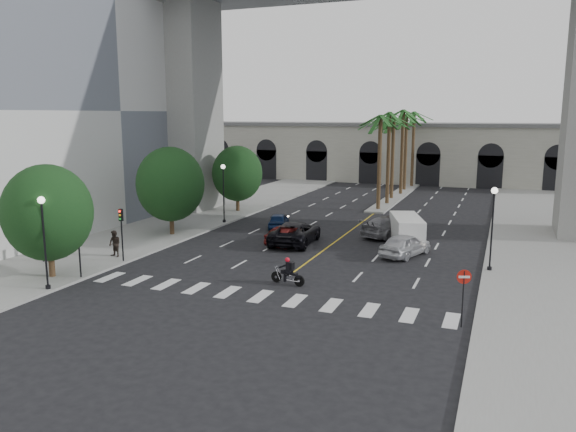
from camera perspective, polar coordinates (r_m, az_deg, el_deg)
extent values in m
plane|color=black|center=(32.06, -1.70, -7.37)|extent=(140.00, 140.00, 0.00)
cube|color=gray|center=(51.75, -10.54, -0.62)|extent=(8.00, 100.00, 0.15)
cube|color=gray|center=(44.27, 24.72, -3.25)|extent=(8.00, 100.00, 0.15)
cube|color=gray|center=(67.86, 10.93, 1.96)|extent=(2.00, 24.00, 0.20)
cube|color=silver|center=(55.92, -23.23, 9.77)|extent=(16.00, 32.00, 20.00)
cube|color=beige|center=(84.15, 13.15, 6.14)|extent=(70.00, 10.00, 8.00)
cube|color=slate|center=(83.97, 13.27, 9.03)|extent=(71.00, 10.50, 0.50)
cube|color=gray|center=(58.64, -10.18, 10.80)|extent=(5.00, 6.00, 20.80)
cylinder|color=#47331E|center=(57.58, 9.26, 5.21)|extent=(0.40, 0.40, 9.50)
cylinder|color=#47331E|center=(61.45, 10.15, 5.64)|extent=(0.40, 0.40, 9.80)
cylinder|color=#47331E|center=(65.44, 10.57, 5.68)|extent=(0.40, 0.40, 9.30)
cylinder|color=#47331E|center=(69.28, 11.50, 6.23)|extent=(0.40, 0.40, 10.10)
cylinder|color=#47331E|center=(73.27, 11.84, 6.23)|extent=(0.40, 0.40, 9.60)
cylinder|color=#47331E|center=(77.15, 12.57, 6.51)|extent=(0.40, 0.40, 9.90)
cylinder|color=#382616|center=(36.43, -22.91, -4.12)|extent=(0.36, 0.36, 2.34)
ellipsoid|color=black|center=(35.86, -23.23, 0.32)|extent=(5.20, 5.20, 5.72)
cylinder|color=#382616|center=(46.34, -11.73, -0.49)|extent=(0.36, 0.36, 2.45)
ellipsoid|color=black|center=(45.89, -11.87, 3.19)|extent=(5.44, 5.44, 5.98)
cylinder|color=#382616|center=(56.64, -5.13, 1.54)|extent=(0.36, 0.36, 2.27)
ellipsoid|color=black|center=(56.28, -5.17, 4.33)|extent=(5.04, 5.04, 5.54)
cylinder|color=black|center=(34.22, -23.19, -6.76)|extent=(0.28, 0.28, 0.36)
cylinder|color=black|center=(33.63, -23.48, -2.80)|extent=(0.11, 0.11, 5.00)
sphere|color=white|center=(33.18, -23.79, 1.49)|extent=(0.40, 0.40, 0.40)
cylinder|color=black|center=(50.82, -6.50, -0.59)|extent=(0.28, 0.28, 0.36)
cylinder|color=black|center=(50.42, -6.55, 2.11)|extent=(0.11, 0.11, 5.00)
sphere|color=white|center=(50.12, -6.61, 5.00)|extent=(0.40, 0.40, 0.40)
cylinder|color=black|center=(37.35, 19.78, -5.13)|extent=(0.28, 0.28, 0.36)
cylinder|color=black|center=(36.80, 20.00, -1.49)|extent=(0.11, 0.11, 5.00)
sphere|color=white|center=(36.40, 20.25, 2.44)|extent=(0.40, 0.40, 0.40)
cylinder|color=black|center=(35.50, -20.44, -3.34)|extent=(0.10, 0.10, 3.50)
cube|color=black|center=(35.20, -20.59, -0.97)|extent=(0.25, 0.18, 0.80)
cylinder|color=black|center=(38.49, -16.50, -2.09)|extent=(0.10, 0.10, 3.50)
cube|color=black|center=(38.21, -16.62, 0.11)|extent=(0.25, 0.18, 0.80)
cylinder|color=black|center=(33.11, -1.19, -6.19)|extent=(0.66, 0.23, 0.65)
cylinder|color=black|center=(32.32, 1.15, -6.61)|extent=(0.66, 0.23, 0.65)
cube|color=silver|center=(32.66, 0.05, -6.27)|extent=(0.48, 0.38, 0.28)
cube|color=black|center=(32.65, -0.19, -5.71)|extent=(0.63, 0.35, 0.22)
cube|color=black|center=(32.42, 0.54, -5.91)|extent=(0.53, 0.35, 0.13)
cylinder|color=black|center=(32.81, -0.84, -5.20)|extent=(0.14, 0.59, 0.03)
cube|color=black|center=(32.43, 0.17, -5.15)|extent=(0.36, 0.46, 0.57)
cube|color=black|center=(32.33, 0.43, -5.10)|extent=(0.21, 0.35, 0.41)
sphere|color=red|center=(32.41, -0.06, -4.48)|extent=(0.28, 0.28, 0.28)
imported|color=#B9BABE|center=(39.82, 11.82, -2.88)|extent=(3.35, 5.04, 1.60)
imported|color=#420E0D|center=(42.34, 0.08, -2.00)|extent=(2.48, 4.51, 1.41)
imported|color=black|center=(42.65, 0.75, -1.70)|extent=(3.26, 6.35, 1.72)
imported|color=slate|center=(45.87, 10.34, -1.05)|extent=(4.52, 6.17, 1.66)
imported|color=#10234C|center=(48.54, -0.96, -0.46)|extent=(2.54, 4.15, 1.32)
cube|color=white|center=(42.85, 11.96, -1.33)|extent=(3.48, 5.55, 1.93)
cube|color=black|center=(40.43, 12.51, -1.69)|extent=(1.77, 0.79, 0.82)
cylinder|color=black|center=(41.14, 11.04, -3.08)|extent=(0.47, 0.73, 0.68)
cylinder|color=black|center=(41.44, 13.55, -3.08)|extent=(0.47, 0.73, 0.68)
cylinder|color=black|center=(44.68, 10.39, -2.00)|extent=(0.47, 0.73, 0.68)
cylinder|color=black|center=(44.96, 12.71, -2.01)|extent=(0.47, 0.73, 0.68)
imported|color=black|center=(40.24, -23.40, -3.04)|extent=(0.77, 0.68, 1.77)
imported|color=black|center=(39.94, -17.19, -2.71)|extent=(1.01, 0.87, 1.81)
cylinder|color=black|center=(27.28, 17.33, -8.07)|extent=(0.06, 0.06, 2.70)
cylinder|color=#B2160C|center=(26.97, 17.46, -5.92)|extent=(0.64, 0.27, 0.67)
cube|color=silver|center=(26.97, 17.46, -5.92)|extent=(0.49, 0.20, 0.11)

